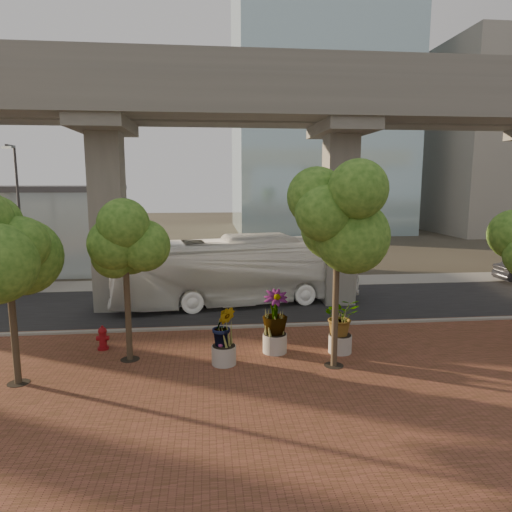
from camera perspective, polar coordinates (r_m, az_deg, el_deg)
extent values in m
plane|color=#322E24|center=(22.76, -3.31, -7.55)|extent=(160.00, 160.00, 0.00)
cube|color=brown|center=(15.27, -1.80, -16.07)|extent=(70.00, 13.00, 0.06)
cube|color=black|center=(24.68, -3.54, -6.18)|extent=(90.00, 8.00, 0.04)
cube|color=gray|center=(20.83, -3.05, -8.92)|extent=(70.00, 0.25, 0.16)
cube|color=gray|center=(30.01, -4.01, -3.39)|extent=(90.00, 3.00, 0.06)
cube|color=gray|center=(22.55, -3.63, 19.25)|extent=(72.00, 2.40, 1.80)
cube|color=gray|center=(25.71, -3.95, 18.00)|extent=(72.00, 2.40, 1.80)
cube|color=gray|center=(21.77, -3.53, 23.39)|extent=(72.00, 0.12, 1.00)
cube|color=gray|center=(27.04, -4.08, 20.57)|extent=(72.00, 0.12, 1.00)
cube|color=gray|center=(69.92, 28.61, 12.55)|extent=(18.00, 16.00, 24.00)
imported|color=white|center=(24.63, -2.54, -1.86)|extent=(13.50, 5.15, 3.67)
cylinder|color=maroon|center=(19.25, -18.54, -10.85)|extent=(0.43, 0.43, 0.10)
cylinder|color=maroon|center=(19.14, -18.60, -9.87)|extent=(0.29, 0.29, 0.69)
sphere|color=maroon|center=(19.03, -18.65, -8.88)|extent=(0.34, 0.34, 0.34)
cylinder|color=maroon|center=(18.99, -18.67, -8.44)|extent=(0.10, 0.10, 0.12)
cylinder|color=maroon|center=(19.12, -18.60, -9.70)|extent=(0.48, 0.19, 0.19)
cylinder|color=gray|center=(18.18, 10.47, -10.72)|extent=(0.89, 0.89, 0.69)
imported|color=#285416|center=(17.84, 10.57, -7.43)|extent=(1.98, 1.98, 1.48)
cylinder|color=#A29F93|center=(17.92, 2.37, -10.81)|extent=(0.94, 0.94, 0.73)
imported|color=#285416|center=(17.54, 2.39, -7.05)|extent=(2.29, 2.29, 1.71)
cylinder|color=gray|center=(16.85, -4.03, -12.23)|extent=(0.88, 0.88, 0.69)
imported|color=#285416|center=(16.48, -4.08, -8.73)|extent=(1.96, 1.96, 1.47)
cylinder|color=#4C3C2B|center=(16.74, -27.99, -8.39)|extent=(0.22, 0.22, 3.48)
cylinder|color=black|center=(17.32, -27.55, -13.89)|extent=(0.70, 0.70, 0.01)
cylinder|color=#4C3C2B|center=(17.40, -15.71, -7.00)|extent=(0.22, 0.22, 3.48)
cylinder|color=black|center=(17.95, -15.46, -12.33)|extent=(0.70, 0.70, 0.01)
cylinder|color=#4C3C2B|center=(16.36, 9.88, -6.72)|extent=(0.22, 0.22, 4.08)
cylinder|color=black|center=(17.03, 9.69, -13.33)|extent=(0.70, 0.70, 0.01)
cylinder|color=#333238|center=(30.94, -27.40, 4.03)|extent=(0.15, 0.15, 8.57)
cube|color=#333238|center=(30.44, -28.37, 11.98)|extent=(0.16, 1.07, 0.16)
cube|color=silver|center=(29.93, -28.75, 11.81)|extent=(0.43, 0.21, 0.13)
cylinder|color=#2D2C31|center=(29.12, 10.60, 4.31)|extent=(0.14, 0.14, 8.23)
cube|color=#2D2C31|center=(28.59, 11.15, 12.46)|extent=(0.15, 1.03, 0.15)
cube|color=silver|center=(28.09, 11.46, 12.30)|extent=(0.41, 0.21, 0.12)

